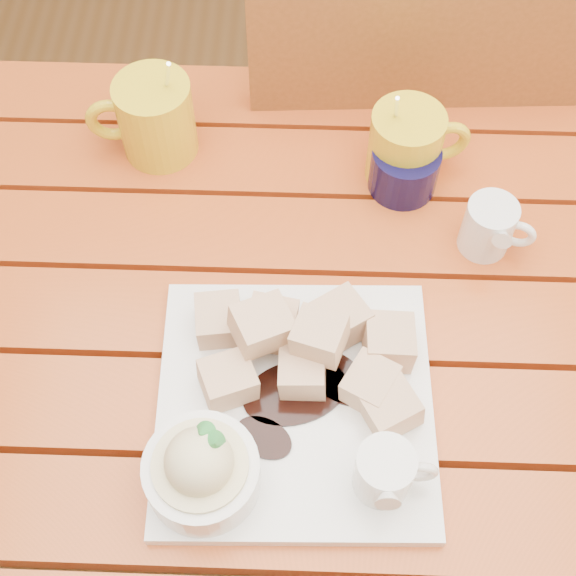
{
  "coord_description": "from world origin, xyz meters",
  "views": [
    {
      "loc": [
        -0.0,
        -0.45,
        1.54
      ],
      "look_at": [
        -0.02,
        -0.01,
        0.82
      ],
      "focal_mm": 50.0,
      "sensor_mm": 36.0,
      "label": 1
    }
  ],
  "objects_px": {
    "chair_far": "(391,143)",
    "table": "(303,357)",
    "coffee_mug_left": "(154,117)",
    "dessert_plate": "(279,411)",
    "coffee_mug_right": "(407,145)"
  },
  "relations": [
    {
      "from": "coffee_mug_right",
      "to": "chair_far",
      "type": "xyz_separation_m",
      "value": [
        0.02,
        0.24,
        -0.27
      ]
    },
    {
      "from": "chair_far",
      "to": "coffee_mug_right",
      "type": "bearing_deg",
      "value": 82.56
    },
    {
      "from": "table",
      "to": "dessert_plate",
      "type": "relative_size",
      "value": 4.05
    },
    {
      "from": "dessert_plate",
      "to": "chair_far",
      "type": "bearing_deg",
      "value": 74.74
    },
    {
      "from": "table",
      "to": "chair_far",
      "type": "xyz_separation_m",
      "value": [
        0.14,
        0.46,
        -0.11
      ]
    },
    {
      "from": "table",
      "to": "coffee_mug_left",
      "type": "relative_size",
      "value": 7.52
    },
    {
      "from": "chair_far",
      "to": "table",
      "type": "bearing_deg",
      "value": 69.98
    },
    {
      "from": "dessert_plate",
      "to": "chair_far",
      "type": "distance_m",
      "value": 0.66
    },
    {
      "from": "table",
      "to": "dessert_plate",
      "type": "xyz_separation_m",
      "value": [
        -0.02,
        -0.13,
        0.14
      ]
    },
    {
      "from": "coffee_mug_right",
      "to": "dessert_plate",
      "type": "bearing_deg",
      "value": -123.69
    },
    {
      "from": "table",
      "to": "coffee_mug_left",
      "type": "height_order",
      "value": "coffee_mug_left"
    },
    {
      "from": "coffee_mug_left",
      "to": "chair_far",
      "type": "height_order",
      "value": "chair_far"
    },
    {
      "from": "coffee_mug_left",
      "to": "chair_far",
      "type": "bearing_deg",
      "value": 27.17
    },
    {
      "from": "coffee_mug_left",
      "to": "coffee_mug_right",
      "type": "distance_m",
      "value": 0.32
    },
    {
      "from": "coffee_mug_right",
      "to": "table",
      "type": "bearing_deg",
      "value": -130.54
    }
  ]
}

